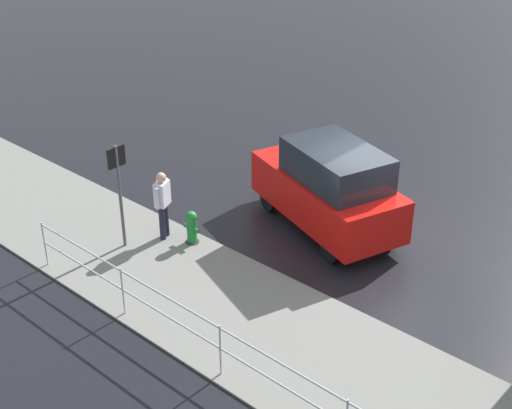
{
  "coord_description": "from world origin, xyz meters",
  "views": [
    {
      "loc": [
        -6.95,
        12.05,
        8.21
      ],
      "look_at": [
        2.04,
        1.92,
        0.9
      ],
      "focal_mm": 50.0,
      "sensor_mm": 36.0,
      "label": 1
    }
  ],
  "objects_px": {
    "fire_hydrant": "(192,228)",
    "pedestrian": "(163,200)",
    "moving_hatchback": "(329,187)",
    "sign_post": "(119,182)"
  },
  "relations": [
    {
      "from": "pedestrian",
      "to": "fire_hydrant",
      "type": "bearing_deg",
      "value": -157.98
    },
    {
      "from": "moving_hatchback",
      "to": "sign_post",
      "type": "height_order",
      "value": "sign_post"
    },
    {
      "from": "fire_hydrant",
      "to": "pedestrian",
      "type": "distance_m",
      "value": 0.87
    },
    {
      "from": "fire_hydrant",
      "to": "moving_hatchback",
      "type": "bearing_deg",
      "value": -125.19
    },
    {
      "from": "sign_post",
      "to": "fire_hydrant",
      "type": "bearing_deg",
      "value": -133.4
    },
    {
      "from": "moving_hatchback",
      "to": "fire_hydrant",
      "type": "relative_size",
      "value": 5.29
    },
    {
      "from": "fire_hydrant",
      "to": "pedestrian",
      "type": "bearing_deg",
      "value": 22.02
    },
    {
      "from": "moving_hatchback",
      "to": "pedestrian",
      "type": "height_order",
      "value": "moving_hatchback"
    },
    {
      "from": "moving_hatchback",
      "to": "sign_post",
      "type": "xyz_separation_m",
      "value": [
        2.8,
        3.61,
        0.55
      ]
    },
    {
      "from": "pedestrian",
      "to": "sign_post",
      "type": "height_order",
      "value": "sign_post"
    }
  ]
}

